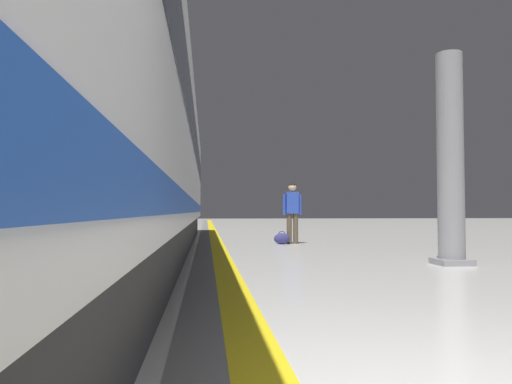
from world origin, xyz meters
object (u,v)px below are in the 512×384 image
(high_speed_train, at_px, (114,125))
(platform_pillar, at_px, (450,163))
(passenger_near, at_px, (292,208))
(duffel_bag_near, at_px, (282,239))

(high_speed_train, bearing_deg, platform_pillar, -13.34)
(passenger_near, bearing_deg, high_speed_train, -134.26)
(passenger_near, xyz_separation_m, platform_pillar, (1.73, -5.58, 0.74))
(duffel_bag_near, relative_size, platform_pillar, 0.12)
(duffel_bag_near, distance_m, platform_pillar, 6.02)
(passenger_near, height_order, duffel_bag_near, passenger_near)
(duffel_bag_near, bearing_deg, high_speed_train, -132.97)
(passenger_near, height_order, platform_pillar, platform_pillar)
(duffel_bag_near, height_order, platform_pillar, platform_pillar)
(high_speed_train, height_order, platform_pillar, high_speed_train)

